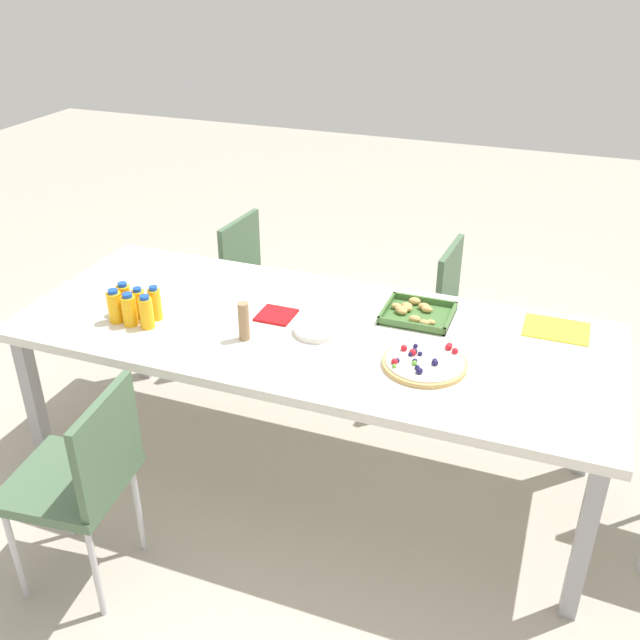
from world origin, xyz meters
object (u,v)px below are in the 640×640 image
(juice_bottle_5, at_px, (155,304))
(plate_stack, at_px, (317,330))
(chair_near_left, at_px, (83,473))
(fruit_pizza, at_px, (424,363))
(juice_bottle_0, at_px, (115,307))
(napkin_stack, at_px, (276,315))
(chair_far_right, at_px, (469,312))
(party_table, at_px, (312,339))
(juice_bottle_3, at_px, (124,299))
(cardboard_tube, at_px, (244,321))
(juice_bottle_1, at_px, (129,310))
(paper_folder, at_px, (556,329))
(chair_far_left, at_px, (260,280))
(snack_tray, at_px, (416,313))
(juice_bottle_2, at_px, (146,312))
(juice_bottle_4, at_px, (139,303))

(juice_bottle_5, height_order, plate_stack, juice_bottle_5)
(chair_near_left, xyz_separation_m, fruit_pizza, (1.03, 0.73, 0.26))
(juice_bottle_0, distance_m, juice_bottle_5, 0.16)
(napkin_stack, bearing_deg, chair_far_right, 48.70)
(party_table, relative_size, juice_bottle_3, 16.96)
(cardboard_tube, bearing_deg, juice_bottle_1, -173.47)
(chair_near_left, relative_size, cardboard_tube, 5.19)
(paper_folder, bearing_deg, party_table, -160.50)
(plate_stack, bearing_deg, chair_far_left, 127.74)
(juice_bottle_3, xyz_separation_m, snack_tray, (1.16, 0.41, -0.05))
(juice_bottle_0, xyz_separation_m, cardboard_tube, (0.56, 0.05, 0.01))
(juice_bottle_2, bearing_deg, party_table, 20.08)
(chair_far_right, relative_size, juice_bottle_5, 5.52)
(chair_far_left, xyz_separation_m, juice_bottle_1, (-0.09, -1.05, 0.31))
(party_table, bearing_deg, chair_far_left, 127.39)
(party_table, distance_m, napkin_stack, 0.19)
(juice_bottle_2, relative_size, juice_bottle_5, 0.96)
(paper_folder, bearing_deg, juice_bottle_4, -163.37)
(chair_near_left, distance_m, fruit_pizza, 1.29)
(chair_far_left, relative_size, paper_folder, 3.19)
(chair_far_left, relative_size, juice_bottle_0, 5.68)
(juice_bottle_5, xyz_separation_m, plate_stack, (0.67, 0.12, -0.06))
(chair_far_left, bearing_deg, juice_bottle_0, -4.09)
(juice_bottle_1, bearing_deg, juice_bottle_0, 177.50)
(party_table, xyz_separation_m, snack_tray, (0.38, 0.25, 0.07))
(party_table, xyz_separation_m, fruit_pizza, (0.50, -0.13, 0.07))
(juice_bottle_1, relative_size, paper_folder, 0.55)
(chair_far_left, xyz_separation_m, cardboard_tube, (0.40, -0.99, 0.32))
(juice_bottle_4, height_order, cardboard_tube, cardboard_tube)
(juice_bottle_2, height_order, napkin_stack, juice_bottle_2)
(fruit_pizza, distance_m, cardboard_tube, 0.72)
(juice_bottle_4, bearing_deg, fruit_pizza, 1.72)
(juice_bottle_4, height_order, fruit_pizza, juice_bottle_4)
(fruit_pizza, bearing_deg, cardboard_tube, -175.65)
(chair_near_left, relative_size, juice_bottle_4, 6.21)
(party_table, xyz_separation_m, chair_far_left, (-0.62, 0.81, -0.19))
(cardboard_tube, distance_m, paper_folder, 1.27)
(juice_bottle_0, bearing_deg, chair_far_right, 39.35)
(party_table, distance_m, fruit_pizza, 0.52)
(chair_far_left, relative_size, juice_bottle_2, 5.73)
(juice_bottle_5, distance_m, fruit_pizza, 1.14)
(party_table, relative_size, juice_bottle_0, 16.80)
(chair_near_left, xyz_separation_m, napkin_stack, (0.35, 0.90, 0.25))
(juice_bottle_5, bearing_deg, fruit_pizza, 1.55)
(chair_near_left, distance_m, paper_folder, 1.91)
(chair_near_left, bearing_deg, juice_bottle_4, 8.62)
(snack_tray, bearing_deg, paper_folder, 8.35)
(juice_bottle_0, distance_m, plate_stack, 0.84)
(party_table, height_order, juice_bottle_5, juice_bottle_5)
(snack_tray, xyz_separation_m, napkin_stack, (-0.55, -0.21, -0.01))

